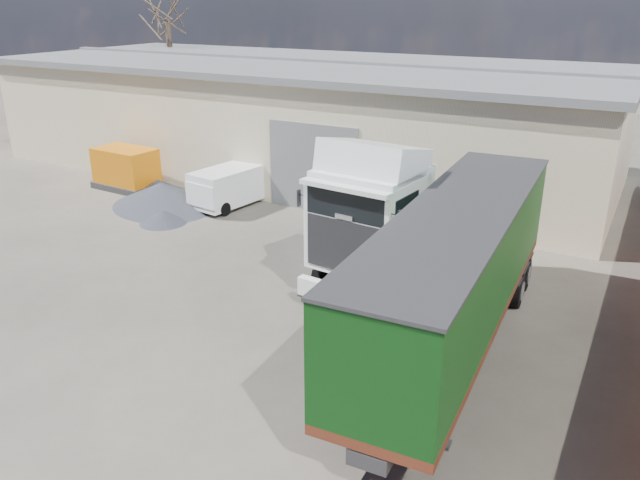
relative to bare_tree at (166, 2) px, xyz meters
The scene contains 8 objects.
ground 28.05m from the bare_tree, 48.01° to the right, with size 120.00×120.00×0.00m, color black.
warehouse 13.70m from the bare_tree, 18.45° to the right, with size 30.60×12.60×5.42m.
bare_tree is the anchor object (origin of this frame).
tractor_unit 26.97m from the bare_tree, 35.69° to the right, with size 3.35×7.32×4.73m.
box_trailer 30.69m from the bare_tree, 36.14° to the right, with size 2.93×11.37×3.75m.
panel_van 18.22m from the bare_tree, 41.12° to the right, with size 2.14×4.15×1.62m.
orange_skip 15.05m from the bare_tree, 58.55° to the right, with size 3.07×2.02×1.85m.
gravel_heap 17.76m from the bare_tree, 51.08° to the right, with size 6.29×6.29×1.03m.
Camera 1 is at (10.05, -11.33, 8.27)m, focal length 35.00 mm.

